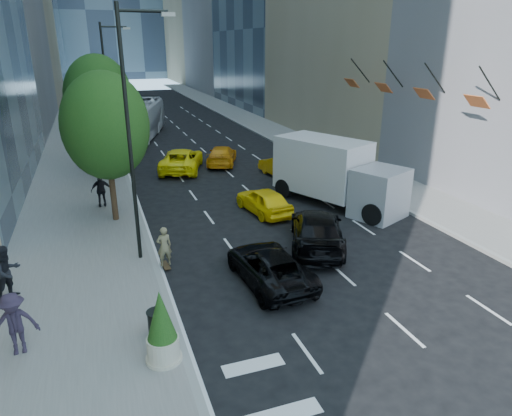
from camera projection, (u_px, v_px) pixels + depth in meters
name	position (u px, v px, depth m)	size (l,w,h in m)	color
ground	(320.00, 278.00, 18.02)	(160.00, 160.00, 0.00)	black
sidewalk_left	(81.00, 144.00, 41.71)	(6.00, 120.00, 0.15)	slate
sidewalk_right	(274.00, 131.00, 47.72)	(4.00, 120.00, 0.15)	slate
lamp_near	(133.00, 124.00, 17.59)	(2.13, 0.22, 10.00)	black
lamp_far	(109.00, 86.00, 33.52)	(2.13, 0.22, 10.00)	black
tree_near	(106.00, 126.00, 22.02)	(4.20, 4.20, 7.46)	black
tree_mid	(99.00, 97.00, 30.76)	(4.50, 4.50, 7.99)	black
tree_far	(95.00, 90.00, 42.50)	(3.90, 3.90, 6.92)	black
traffic_signal	(102.00, 87.00, 49.97)	(2.48, 0.53, 5.20)	black
facade_flags	(405.00, 87.00, 28.13)	(1.85, 13.30, 2.05)	black
skateboarder	(164.00, 249.00, 18.61)	(0.61, 0.40, 1.68)	olive
black_sedan_lincoln	(269.00, 266.00, 17.57)	(2.23, 4.83, 1.34)	black
black_sedan_mercedes	(317.00, 230.00, 20.54)	(2.29, 5.62, 1.63)	black
taxi_a	(264.00, 201.00, 24.73)	(1.67, 4.16, 1.42)	yellow
taxi_b	(282.00, 167.00, 31.50)	(1.50, 4.31, 1.42)	#FDB30D
taxi_c	(182.00, 160.00, 33.06)	(2.64, 5.73, 1.59)	yellow
taxi_d	(222.00, 155.00, 34.73)	(1.97, 4.84, 1.40)	orange
city_bus	(139.00, 120.00, 43.95)	(2.96, 12.63, 3.52)	white
box_truck	(336.00, 173.00, 25.73)	(5.61, 8.05, 3.64)	#BBBBBB
pedestrian_a	(8.00, 272.00, 16.07)	(0.98, 0.76, 2.01)	black
pedestrian_b	(101.00, 190.00, 25.22)	(1.10, 0.46, 1.87)	black
pedestrian_c	(15.00, 324.00, 13.15)	(1.26, 0.73, 1.96)	#2D2234
trash_can	(157.00, 324.00, 14.08)	(0.57, 0.57, 0.85)	black
planter_shrub	(162.00, 328.00, 12.80)	(0.94, 0.94, 2.25)	#BFB69E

